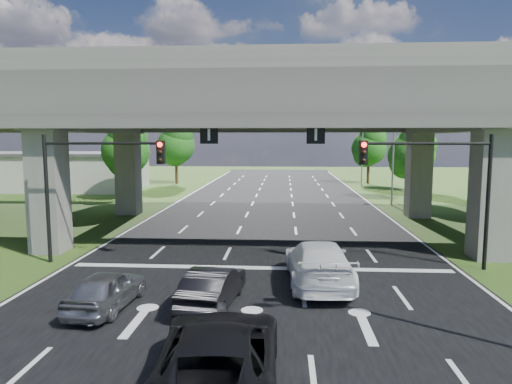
# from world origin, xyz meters

# --- Properties ---
(ground) EXTENTS (160.00, 160.00, 0.00)m
(ground) POSITION_xyz_m (0.00, 0.00, 0.00)
(ground) COLOR #2F4E19
(ground) RESTS_ON ground
(road) EXTENTS (18.00, 120.00, 0.03)m
(road) POSITION_xyz_m (0.00, 10.00, 0.01)
(road) COLOR black
(road) RESTS_ON ground
(overpass) EXTENTS (80.00, 15.00, 10.00)m
(overpass) POSITION_xyz_m (0.00, 12.00, 7.92)
(overpass) COLOR #363331
(overpass) RESTS_ON ground
(warehouse) EXTENTS (20.00, 10.00, 4.00)m
(warehouse) POSITION_xyz_m (-26.00, 35.00, 2.00)
(warehouse) COLOR #9E9E99
(warehouse) RESTS_ON ground
(signal_right) EXTENTS (5.76, 0.54, 6.00)m
(signal_right) POSITION_xyz_m (7.82, 3.94, 4.19)
(signal_right) COLOR black
(signal_right) RESTS_ON ground
(signal_left) EXTENTS (5.76, 0.54, 6.00)m
(signal_left) POSITION_xyz_m (-7.82, 3.94, 4.19)
(signal_left) COLOR black
(signal_left) RESTS_ON ground
(streetlight_far) EXTENTS (3.38, 0.25, 10.00)m
(streetlight_far) POSITION_xyz_m (10.10, 24.00, 5.85)
(streetlight_far) COLOR gray
(streetlight_far) RESTS_ON ground
(streetlight_beyond) EXTENTS (3.38, 0.25, 10.00)m
(streetlight_beyond) POSITION_xyz_m (10.10, 40.00, 5.85)
(streetlight_beyond) COLOR gray
(streetlight_beyond) RESTS_ON ground
(tree_left_near) EXTENTS (4.50, 4.50, 7.80)m
(tree_left_near) POSITION_xyz_m (-13.95, 26.00, 4.82)
(tree_left_near) COLOR black
(tree_left_near) RESTS_ON ground
(tree_left_mid) EXTENTS (3.91, 3.90, 6.76)m
(tree_left_mid) POSITION_xyz_m (-16.95, 34.00, 4.17)
(tree_left_mid) COLOR black
(tree_left_mid) RESTS_ON ground
(tree_left_far) EXTENTS (4.80, 4.80, 8.32)m
(tree_left_far) POSITION_xyz_m (-12.95, 42.00, 5.14)
(tree_left_far) COLOR black
(tree_left_far) RESTS_ON ground
(tree_right_near) EXTENTS (4.20, 4.20, 7.28)m
(tree_right_near) POSITION_xyz_m (13.05, 28.00, 4.50)
(tree_right_near) COLOR black
(tree_right_near) RESTS_ON ground
(tree_right_mid) EXTENTS (3.91, 3.90, 6.76)m
(tree_right_mid) POSITION_xyz_m (16.05, 36.00, 4.17)
(tree_right_mid) COLOR black
(tree_right_mid) RESTS_ON ground
(tree_right_far) EXTENTS (4.50, 4.50, 7.80)m
(tree_right_far) POSITION_xyz_m (12.05, 44.00, 4.82)
(tree_right_far) COLOR black
(tree_right_far) RESTS_ON ground
(car_silver) EXTENTS (1.88, 4.03, 1.33)m
(car_silver) POSITION_xyz_m (-4.96, -1.78, 0.70)
(car_silver) COLOR #93949A
(car_silver) RESTS_ON road
(car_dark) EXTENTS (1.95, 4.31, 1.37)m
(car_dark) POSITION_xyz_m (-1.39, -1.25, 0.72)
(car_dark) COLOR black
(car_dark) RESTS_ON road
(car_white) EXTENTS (2.69, 6.03, 1.72)m
(car_white) POSITION_xyz_m (2.44, 1.41, 0.89)
(car_white) COLOR white
(car_white) RESTS_ON road
(car_trailing) EXTENTS (3.09, 6.17, 1.68)m
(car_trailing) POSITION_xyz_m (-0.40, -6.76, 0.87)
(car_trailing) COLOR black
(car_trailing) RESTS_ON road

